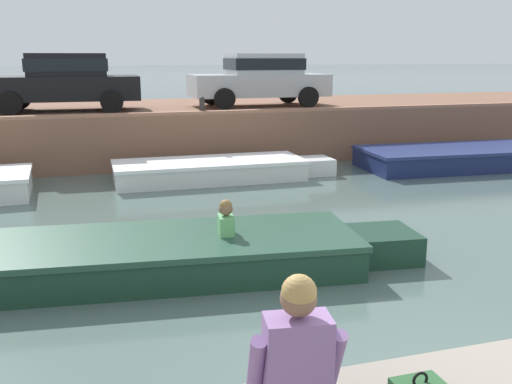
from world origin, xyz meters
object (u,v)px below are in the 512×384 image
object	(u,v)px
boat_moored_east_navy	(471,157)
person_seated_left	(295,372)
mooring_bollard_mid	(202,104)
motorboat_passing	(190,254)
car_left_inner_black	(65,80)
car_centre_silver	(260,77)
boat_moored_central_white	(219,170)

from	to	relation	value
boat_moored_east_navy	person_seated_left	distance (m)	13.29
mooring_bollard_mid	person_seated_left	distance (m)	12.23
mooring_bollard_mid	motorboat_passing	bearing A→B (deg)	-103.02
boat_moored_east_navy	mooring_bollard_mid	distance (m)	7.24
car_left_inner_black	car_centre_silver	size ratio (longest dim) A/B	1.01
boat_moored_central_white	car_centre_silver	bearing A→B (deg)	59.07
boat_moored_east_navy	car_left_inner_black	size ratio (longest dim) A/B	1.58
car_left_inner_black	car_centre_silver	distance (m)	5.56
boat_moored_central_white	motorboat_passing	world-z (taller)	motorboat_passing
boat_moored_east_navy	car_centre_silver	xyz separation A→B (m)	(-4.62, 3.95, 1.99)
car_left_inner_black	person_seated_left	bearing A→B (deg)	-84.08
motorboat_passing	person_seated_left	world-z (taller)	person_seated_left
car_left_inner_black	mooring_bollard_mid	size ratio (longest dim) A/B	9.23
motorboat_passing	mooring_bollard_mid	distance (m)	7.78
car_left_inner_black	mooring_bollard_mid	bearing A→B (deg)	-28.65
car_left_inner_black	car_centre_silver	world-z (taller)	same
person_seated_left	car_left_inner_black	bearing A→B (deg)	95.92
boat_moored_central_white	person_seated_left	size ratio (longest dim) A/B	5.51
car_left_inner_black	boat_moored_central_white	bearing A→B (deg)	-46.55
motorboat_passing	mooring_bollard_mid	bearing A→B (deg)	76.98
car_left_inner_black	mooring_bollard_mid	xyz separation A→B (m)	(3.39, -1.85, -0.61)
boat_moored_central_white	mooring_bollard_mid	xyz separation A→B (m)	(-0.01, 1.74, 1.41)
car_centre_silver	car_left_inner_black	bearing A→B (deg)	-179.98
person_seated_left	mooring_bollard_mid	bearing A→B (deg)	80.82
motorboat_passing	car_centre_silver	bearing A→B (deg)	67.32
person_seated_left	car_centre_silver	bearing A→B (deg)	73.52
motorboat_passing	car_centre_silver	xyz separation A→B (m)	(3.89, 9.31, 2.00)
car_left_inner_black	car_centre_silver	bearing A→B (deg)	0.02
mooring_bollard_mid	person_seated_left	xyz separation A→B (m)	(-1.95, -12.06, -0.50)
car_left_inner_black	motorboat_passing	bearing A→B (deg)	-79.83
car_left_inner_black	mooring_bollard_mid	world-z (taller)	car_left_inner_black
boat_moored_central_white	car_centre_silver	world-z (taller)	car_centre_silver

